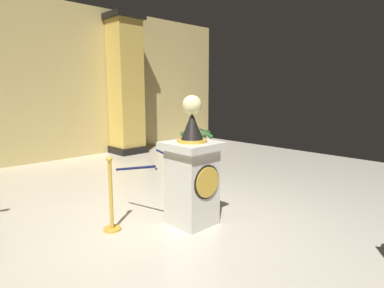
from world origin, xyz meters
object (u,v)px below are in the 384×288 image
object	(u,v)px
pedestal_clock	(192,174)
stanchion_far	(111,205)
stanchion_near	(191,179)
potted_palm_right	(197,154)

from	to	relation	value
pedestal_clock	stanchion_far	world-z (taller)	pedestal_clock
stanchion_near	potted_palm_right	world-z (taller)	potted_palm_right
stanchion_near	pedestal_clock	bearing A→B (deg)	-133.47
pedestal_clock	stanchion_near	distance (m)	1.12
stanchion_far	potted_palm_right	bearing A→B (deg)	25.80
pedestal_clock	stanchion_near	size ratio (longest dim) A/B	1.78
stanchion_far	potted_palm_right	size ratio (longest dim) A/B	0.93
pedestal_clock	potted_palm_right	world-z (taller)	pedestal_clock
pedestal_clock	stanchion_near	world-z (taller)	pedestal_clock
pedestal_clock	potted_palm_right	bearing A→B (deg)	43.65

